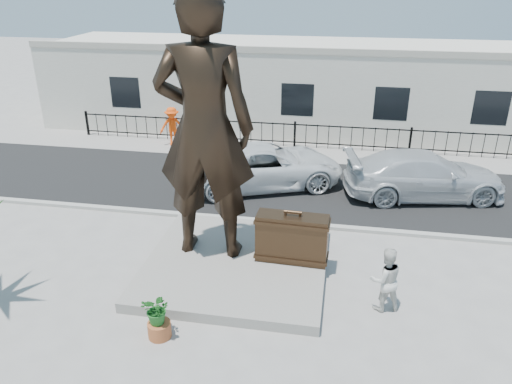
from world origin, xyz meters
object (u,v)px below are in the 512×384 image
Objects in this scene: statue at (204,128)px; suitcase at (292,238)px; tourist at (385,279)px; car_white at (266,165)px.

suitcase is at bearing 174.48° from statue.
suitcase is (2.52, -0.17, -3.09)m from statue.
tourist is at bearing -27.49° from suitcase.
car_white is (0.82, 5.83, -3.24)m from statue.
suitcase is 0.33× the size of car_white.
statue reaches higher than suitcase.
suitcase is at bearing -47.80° from tourist.
statue is 3.99m from suitcase.
tourist is (2.55, -1.46, -0.14)m from suitcase.
statue is at bearing -35.81° from tourist.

